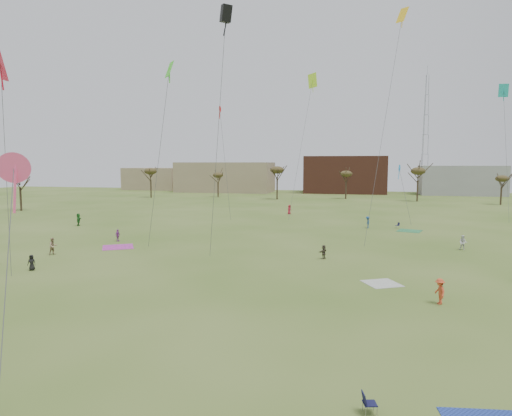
# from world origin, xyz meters

# --- Properties ---
(ground) EXTENTS (260.00, 260.00, 0.00)m
(ground) POSITION_xyz_m (0.00, 0.00, 0.00)
(ground) COLOR #3D5A1C
(ground) RESTS_ON ground
(spectator_fore_b) EXTENTS (0.99, 1.09, 1.82)m
(spectator_fore_b) POSITION_xyz_m (-22.19, 11.75, 0.91)
(spectator_fore_b) COLOR #A08466
(spectator_fore_b) RESTS_ON ground
(spectator_fore_c) EXTENTS (0.97, 1.38, 1.44)m
(spectator_fore_c) POSITION_xyz_m (6.09, 16.23, 0.72)
(spectator_fore_c) COLOR #4C4336
(spectator_fore_c) RESTS_ON ground
(flyer_mid_a) EXTENTS (0.82, 0.66, 1.44)m
(flyer_mid_a) POSITION_xyz_m (-19.41, 5.29, 0.72)
(flyer_mid_a) COLOR black
(flyer_mid_a) RESTS_ON ground
(flyer_mid_b) EXTENTS (0.95, 1.30, 1.80)m
(flyer_mid_b) POSITION_xyz_m (15.05, 3.51, 0.90)
(flyer_mid_b) COLOR #C74725
(flyer_mid_b) RESTS_ON ground
(spectator_mid_d) EXTENTS (0.47, 0.93, 1.51)m
(spectator_mid_d) POSITION_xyz_m (-19.78, 20.58, 0.76)
(spectator_mid_d) COLOR #A747AB
(spectator_mid_d) RESTS_ON ground
(spectator_mid_e) EXTENTS (1.01, 0.92, 1.68)m
(spectator_mid_e) POSITION_xyz_m (20.97, 24.44, 0.84)
(spectator_mid_e) COLOR silver
(spectator_mid_e) RESTS_ON ground
(flyer_far_a) EXTENTS (1.28, 1.86, 1.93)m
(flyer_far_a) POSITION_xyz_m (-33.10, 31.62, 0.96)
(flyer_far_a) COLOR #236A25
(flyer_far_a) RESTS_ON ground
(flyer_far_b) EXTENTS (0.94, 1.05, 1.80)m
(flyer_far_b) POSITION_xyz_m (-3.43, 54.57, 0.90)
(flyer_far_b) COLOR #AF1E33
(flyer_far_b) RESTS_ON ground
(flyer_far_c) EXTENTS (0.73, 1.18, 1.76)m
(flyer_far_c) POSITION_xyz_m (10.85, 39.40, 0.88)
(flyer_far_c) COLOR navy
(flyer_far_c) RESTS_ON ground
(blanket_cream) EXTENTS (3.53, 3.53, 0.03)m
(blanket_cream) POSITION_xyz_m (11.43, 7.97, 0.00)
(blanket_cream) COLOR beige
(blanket_cream) RESTS_ON ground
(blanket_plum) EXTENTS (4.68, 4.68, 0.03)m
(blanket_plum) POSITION_xyz_m (-17.72, 17.12, 0.00)
(blanket_plum) COLOR #B537A2
(blanket_plum) RESTS_ON ground
(blanket_olive) EXTENTS (3.98, 3.98, 0.03)m
(blanket_olive) POSITION_xyz_m (16.70, 37.81, 0.00)
(blanket_olive) COLOR #2D7C47
(blanket_olive) RESTS_ON ground
(camp_chair_center) EXTENTS (0.65, 0.62, 0.87)m
(camp_chair_center) POSITION_xyz_m (10.03, -11.42, 0.26)
(camp_chair_center) COLOR #131334
(camp_chair_center) RESTS_ON ground
(camp_chair_right) EXTENTS (0.72, 0.70, 0.87)m
(camp_chair_right) POSITION_xyz_m (15.20, 40.22, 0.26)
(camp_chair_right) COLOR #17153B
(camp_chair_right) RESTS_ON ground
(kites_aloft) EXTENTS (54.49, 64.47, 25.87)m
(kites_aloft) POSITION_xyz_m (0.86, 15.53, 18.70)
(kites_aloft) COLOR yellow
(kites_aloft) RESTS_ON ground
(tree_line) EXTENTS (117.44, 49.32, 8.91)m
(tree_line) POSITION_xyz_m (-2.85, 79.12, 7.09)
(tree_line) COLOR #3A2B1E
(tree_line) RESTS_ON ground
(building_tan) EXTENTS (32.00, 14.00, 10.00)m
(building_tan) POSITION_xyz_m (-35.00, 115.00, 5.00)
(building_tan) COLOR #937F60
(building_tan) RESTS_ON ground
(building_brick) EXTENTS (26.00, 16.00, 12.00)m
(building_brick) POSITION_xyz_m (5.00, 120.00, 6.00)
(building_brick) COLOR brown
(building_brick) RESTS_ON ground
(building_grey) EXTENTS (24.00, 12.00, 9.00)m
(building_grey) POSITION_xyz_m (40.00, 118.00, 4.50)
(building_grey) COLOR gray
(building_grey) RESTS_ON ground
(building_tan_west) EXTENTS (20.00, 12.00, 8.00)m
(building_tan_west) POSITION_xyz_m (-65.00, 122.00, 4.00)
(building_tan_west) COLOR #937F60
(building_tan_west) RESTS_ON ground
(radio_tower) EXTENTS (1.51, 1.72, 41.00)m
(radio_tower) POSITION_xyz_m (30.00, 125.00, 19.21)
(radio_tower) COLOR #9EA3A8
(radio_tower) RESTS_ON ground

